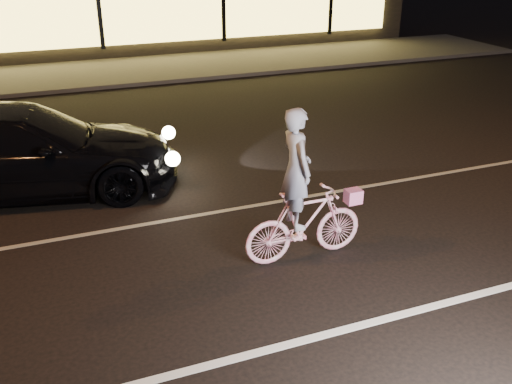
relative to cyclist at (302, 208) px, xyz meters
name	(u,v)px	position (x,y,z in m)	size (l,w,h in m)	color
ground	(257,274)	(-0.75, -0.18, -0.79)	(90.00, 90.00, 0.00)	black
lane_stripe_near	(304,340)	(-0.75, -1.68, -0.79)	(60.00, 0.12, 0.01)	silver
lane_stripe_far	(213,213)	(-0.75, 1.82, -0.79)	(60.00, 0.10, 0.01)	gray
sidewalk	(112,72)	(-0.75, 12.82, -0.73)	(30.00, 4.00, 0.12)	#383533
cyclist	(302,208)	(0.00, 0.00, 0.00)	(1.77, 0.61, 2.23)	#D73362
sedan	(22,151)	(-3.58, 3.86, -0.01)	(5.68, 3.14, 1.56)	black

